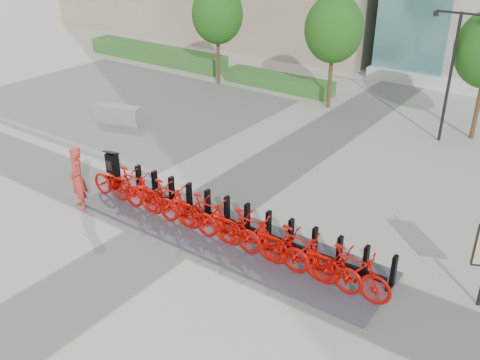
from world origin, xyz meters
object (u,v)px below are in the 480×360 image
Objects in this scene: worker_red at (77,178)px; jersey_barrier at (118,114)px; kiosk at (113,170)px; bike_0 at (118,184)px.

worker_red is 7.37m from jersey_barrier.
jersey_barrier is (-4.53, 4.36, -0.33)m from kiosk.
worker_red is (0.02, -1.41, 0.27)m from kiosk.
kiosk is at bearing -60.65° from jersey_barrier.
bike_0 is 1.59× the size of kiosk.
jersey_barrier is at bearing 127.85° from kiosk.
kiosk is (-0.74, 0.49, 0.08)m from bike_0.
bike_0 reaches higher than jersey_barrier.
kiosk is 0.68× the size of worker_red.
kiosk is at bearing 113.26° from worker_red.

